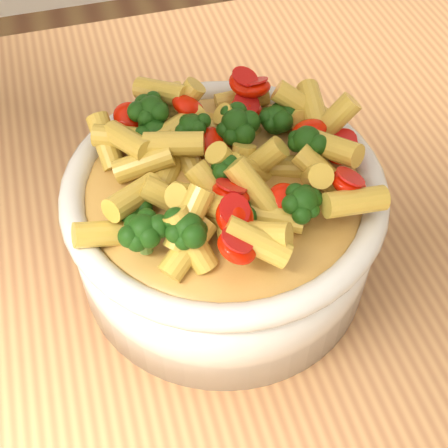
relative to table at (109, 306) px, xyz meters
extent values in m
cube|color=tan|center=(0.00, 0.00, 0.08)|extent=(1.20, 0.80, 0.04)
cylinder|color=tan|center=(0.55, 0.35, -0.37)|extent=(0.05, 0.05, 0.86)
cylinder|color=silver|center=(0.12, -0.05, 0.16)|extent=(0.27, 0.27, 0.11)
ellipsoid|color=silver|center=(0.12, -0.05, 0.12)|extent=(0.25, 0.25, 0.04)
torus|color=silver|center=(0.12, -0.05, 0.21)|extent=(0.28, 0.28, 0.02)
ellipsoid|color=#E7AB4E|center=(0.12, -0.05, 0.21)|extent=(0.24, 0.24, 0.03)
camera|label=1|loc=(0.02, -0.39, 0.59)|focal=50.00mm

